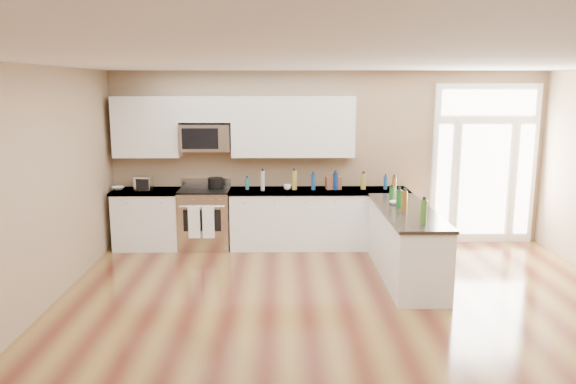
{
  "coord_description": "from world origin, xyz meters",
  "views": [
    {
      "loc": [
        -0.76,
        -5.06,
        2.58
      ],
      "look_at": [
        -0.67,
        2.0,
        1.23
      ],
      "focal_mm": 35.0,
      "sensor_mm": 36.0,
      "label": 1
    }
  ],
  "objects": [
    {
      "name": "bowl_left",
      "position": [
        -3.35,
        3.73,
        0.96
      ],
      "size": [
        0.25,
        0.25,
        0.05
      ],
      "primitive_type": "imported",
      "rotation": [
        0.0,
        0.0,
        0.33
      ],
      "color": "white",
      "rests_on": "back_cabinet_left"
    },
    {
      "name": "toaster_oven",
      "position": [
        -2.93,
        3.68,
        1.05
      ],
      "size": [
        0.28,
        0.24,
        0.22
      ],
      "primitive_type": "cube",
      "rotation": [
        0.0,
        0.0,
        -0.14
      ],
      "color": "silver",
      "rests_on": "back_cabinet_left"
    },
    {
      "name": "upper_cabinet_short",
      "position": [
        -1.95,
        3.83,
        2.2
      ],
      "size": [
        0.82,
        0.33,
        0.4
      ],
      "primitive_type": "cube",
      "color": "white",
      "rests_on": "room_shell"
    },
    {
      "name": "peninsula_cabinet",
      "position": [
        0.93,
        2.24,
        0.43
      ],
      "size": [
        0.69,
        2.32,
        0.94
      ],
      "color": "white",
      "rests_on": "ground"
    },
    {
      "name": "entry_door",
      "position": [
        2.55,
        3.95,
        1.3
      ],
      "size": [
        1.7,
        0.1,
        2.6
      ],
      "color": "white",
      "rests_on": "ground"
    },
    {
      "name": "back_cabinet_right",
      "position": [
        -0.16,
        3.69,
        0.44
      ],
      "size": [
        2.85,
        0.66,
        0.94
      ],
      "color": "white",
      "rests_on": "ground"
    },
    {
      "name": "bowl_peninsula",
      "position": [
        0.82,
        2.56,
        0.96
      ],
      "size": [
        0.2,
        0.2,
        0.05
      ],
      "primitive_type": "imported",
      "rotation": [
        0.0,
        0.0,
        -0.39
      ],
      "color": "white",
      "rests_on": "peninsula_cabinet"
    },
    {
      "name": "upper_cabinet_left",
      "position": [
        -2.88,
        3.83,
        1.93
      ],
      "size": [
        1.04,
        0.33,
        0.95
      ],
      "primitive_type": "cube",
      "color": "white",
      "rests_on": "room_shell"
    },
    {
      "name": "cardboard_box",
      "position": [
        0.08,
        3.75,
        1.04
      ],
      "size": [
        0.25,
        0.19,
        0.2
      ],
      "primitive_type": "cube",
      "rotation": [
        0.0,
        0.0,
        0.08
      ],
      "color": "brown",
      "rests_on": "back_cabinet_right"
    },
    {
      "name": "kitchen_range",
      "position": [
        -1.98,
        3.69,
        0.48
      ],
      "size": [
        0.8,
        0.7,
        1.08
      ],
      "color": "silver",
      "rests_on": "ground"
    },
    {
      "name": "back_cabinet_left",
      "position": [
        -2.87,
        3.69,
        0.44
      ],
      "size": [
        1.1,
        0.66,
        0.94
      ],
      "color": "white",
      "rests_on": "ground"
    },
    {
      "name": "room_shell",
      "position": [
        0.0,
        0.0,
        1.71
      ],
      "size": [
        8.0,
        8.0,
        8.0
      ],
      "color": "#967C5F",
      "rests_on": "ground"
    },
    {
      "name": "microwave",
      "position": [
        -1.95,
        3.8,
        1.76
      ],
      "size": [
        0.78,
        0.41,
        0.42
      ],
      "color": "silver",
      "rests_on": "room_shell"
    },
    {
      "name": "stockpot",
      "position": [
        -1.81,
        3.75,
        1.04
      ],
      "size": [
        0.26,
        0.26,
        0.19
      ],
      "primitive_type": "cylinder",
      "rotation": [
        0.0,
        0.0,
        -0.07
      ],
      "color": "black",
      "rests_on": "kitchen_range"
    },
    {
      "name": "cup_counter",
      "position": [
        -0.66,
        3.68,
        0.98
      ],
      "size": [
        0.14,
        0.14,
        0.09
      ],
      "primitive_type": "imported",
      "rotation": [
        0.0,
        0.0,
        0.31
      ],
      "color": "white",
      "rests_on": "back_cabinet_right"
    },
    {
      "name": "upper_cabinet_right",
      "position": [
        -0.57,
        3.83,
        1.93
      ],
      "size": [
        1.94,
        0.33,
        0.95
      ],
      "primitive_type": "cube",
      "color": "white",
      "rests_on": "room_shell"
    },
    {
      "name": "counter_bottles",
      "position": [
        0.33,
        2.96,
        1.07
      ],
      "size": [
        2.37,
        2.4,
        0.31
      ],
      "color": "#19591E",
      "rests_on": "back_cabinet_right"
    },
    {
      "name": "ground",
      "position": [
        0.0,
        0.0,
        0.0
      ],
      "size": [
        8.0,
        8.0,
        0.0
      ],
      "primitive_type": "plane",
      "color": "#572618"
    }
  ]
}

